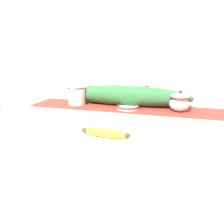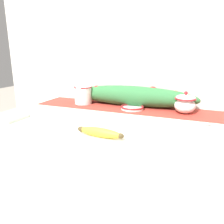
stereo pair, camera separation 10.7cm
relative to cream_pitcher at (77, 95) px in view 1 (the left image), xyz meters
name	(u,v)px [view 1 (the left image)]	position (x,y,z in m)	size (l,w,h in m)	color
countertop	(115,190)	(0.32, -0.23, -0.50)	(1.31, 0.74, 0.86)	beige
back_wall	(131,52)	(0.32, 0.15, 0.27)	(2.11, 0.04, 2.40)	silver
table_runner	(125,108)	(0.32, 0.00, -0.06)	(1.21, 0.25, 0.00)	#B23328
cream_pitcher	(77,95)	(0.00, 0.00, 0.00)	(0.12, 0.14, 0.12)	white
sugar_bowl	(180,102)	(0.64, 0.00, -0.01)	(0.12, 0.12, 0.12)	white
small_dish	(128,107)	(0.35, -0.03, -0.05)	(0.14, 0.14, 0.02)	white
banana	(105,133)	(0.35, -0.50, -0.04)	(0.21, 0.05, 0.04)	yellow
spoon	(201,121)	(0.75, -0.17, -0.06)	(0.16, 0.04, 0.01)	silver
napkin_stack	(4,121)	(-0.19, -0.44, -0.06)	(0.14, 0.14, 0.02)	silver
poinsettia_garland	(127,95)	(0.32, 0.06, 0.00)	(0.81, 0.14, 0.13)	#2D6B38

